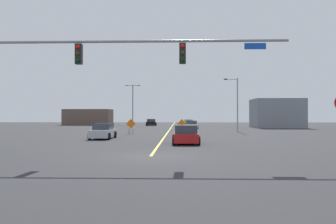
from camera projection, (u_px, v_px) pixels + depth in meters
ground at (151, 156)px, 17.13m from camera, size 190.19×190.19×0.00m
road_centre_stripe at (172, 126)px, 69.93m from camera, size 0.16×105.66×0.01m
traffic_signal_assembly at (87, 61)px, 17.29m from camera, size 16.32×0.44×6.32m
street_lamp_mid_left at (236, 102)px, 43.92m from camera, size 1.85×0.24×7.11m
street_lamp_far_left at (133, 102)px, 76.94m from camera, size 3.41×0.24×9.32m
construction_sign_left_shoulder at (182, 125)px, 35.77m from camera, size 1.09×0.11×1.76m
construction_sign_median_far at (131, 124)px, 39.63m from camera, size 1.15×0.20×1.75m
car_white_mid at (191, 125)px, 55.65m from camera, size 2.35×4.41×1.34m
car_yellow_far at (188, 123)px, 71.84m from camera, size 2.17×4.58×1.34m
car_black_passing at (151, 122)px, 72.16m from camera, size 2.23×3.97×1.47m
car_red_near at (186, 135)px, 24.97m from camera, size 2.03×3.87×1.41m
car_silver_approaching at (103, 132)px, 30.48m from camera, size 1.94×4.03×1.41m
roadside_building_east at (277, 113)px, 59.81m from camera, size 8.54×6.62×5.17m
roadside_building_west at (88, 117)px, 77.52m from camera, size 10.62×5.87×3.68m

